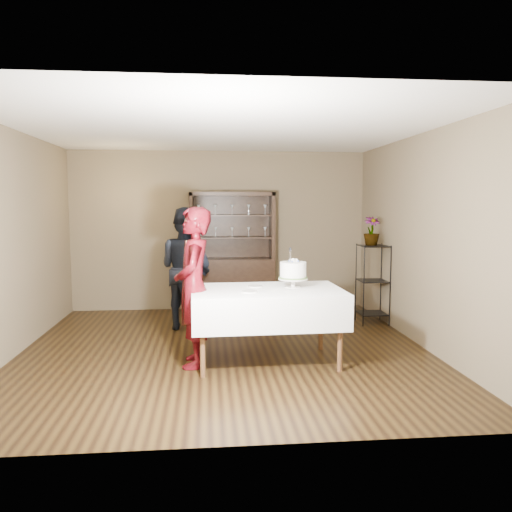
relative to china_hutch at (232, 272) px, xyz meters
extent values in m
plane|color=black|center=(-0.20, -2.25, -0.66)|extent=(5.00, 5.00, 0.00)
plane|color=white|center=(-0.20, -2.25, 2.04)|extent=(5.00, 5.00, 0.00)
cube|color=brown|center=(-0.20, 0.25, 0.69)|extent=(5.00, 0.02, 2.70)
cube|color=brown|center=(-2.70, -2.25, 0.69)|extent=(0.02, 5.00, 2.70)
cube|color=brown|center=(2.30, -2.25, 0.69)|extent=(0.02, 5.00, 2.70)
cube|color=black|center=(0.00, -0.01, -0.21)|extent=(1.40, 0.48, 0.90)
cube|color=black|center=(0.00, 0.21, 0.79)|extent=(1.40, 0.03, 1.10)
cube|color=black|center=(0.00, -0.01, 1.31)|extent=(1.40, 0.48, 0.06)
cube|color=black|center=(0.00, -0.01, 0.59)|extent=(1.28, 0.42, 0.02)
cube|color=black|center=(0.00, -0.01, 0.96)|extent=(1.28, 0.42, 0.02)
cylinder|color=black|center=(1.88, -1.25, -0.06)|extent=(0.02, 0.02, 1.20)
cylinder|color=black|center=(2.28, -1.25, -0.06)|extent=(0.02, 0.02, 1.20)
cylinder|color=black|center=(1.88, -0.85, -0.06)|extent=(0.02, 0.02, 1.20)
cylinder|color=black|center=(2.28, -0.85, -0.06)|extent=(0.02, 0.02, 1.20)
cube|color=black|center=(2.08, -1.05, -0.51)|extent=(0.40, 0.40, 0.02)
cube|color=black|center=(2.08, -1.05, -0.01)|extent=(0.40, 0.40, 0.01)
cube|color=black|center=(2.08, -1.05, 0.52)|extent=(0.40, 0.40, 0.02)
cube|color=silver|center=(0.26, -2.79, -0.01)|extent=(1.73, 1.09, 0.39)
cylinder|color=#52341E|center=(-0.47, -3.22, -0.26)|extent=(0.06, 0.06, 0.81)
cylinder|color=#52341E|center=(1.01, -3.18, -0.26)|extent=(0.06, 0.06, 0.81)
cylinder|color=#52341E|center=(-0.49, -2.40, -0.26)|extent=(0.06, 0.06, 0.81)
cylinder|color=#52341E|center=(0.99, -2.36, -0.26)|extent=(0.06, 0.06, 0.81)
imported|color=#36040D|center=(-0.57, -2.80, 0.22)|extent=(0.44, 0.65, 1.78)
imported|color=black|center=(-0.72, -1.12, 0.22)|extent=(1.09, 1.06, 1.76)
cylinder|color=white|center=(0.57, -2.71, 0.19)|extent=(0.19, 0.19, 0.01)
cylinder|color=white|center=(0.57, -2.71, 0.23)|extent=(0.05, 0.05, 0.09)
cylinder|color=white|center=(0.57, -2.71, 0.29)|extent=(0.34, 0.34, 0.01)
cylinder|color=#4D7035|center=(0.57, -2.71, 0.30)|extent=(0.33, 0.33, 0.02)
cylinder|color=white|center=(0.57, -2.71, 0.39)|extent=(0.34, 0.34, 0.19)
sphere|color=#5265B1|center=(0.60, -2.71, 0.49)|extent=(0.02, 0.02, 0.02)
cube|color=silver|center=(0.53, -2.73, 0.55)|extent=(0.02, 0.02, 0.13)
cube|color=black|center=(0.53, -2.73, 0.63)|extent=(0.02, 0.02, 0.05)
cylinder|color=white|center=(0.04, -2.98, 0.19)|extent=(0.19, 0.19, 0.01)
cylinder|color=white|center=(0.14, -2.64, 0.19)|extent=(0.18, 0.18, 0.01)
imported|color=#4D7035|center=(2.05, -1.04, 0.74)|extent=(0.27, 0.27, 0.43)
camera|label=1|loc=(-0.40, -8.32, 1.15)|focal=35.00mm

